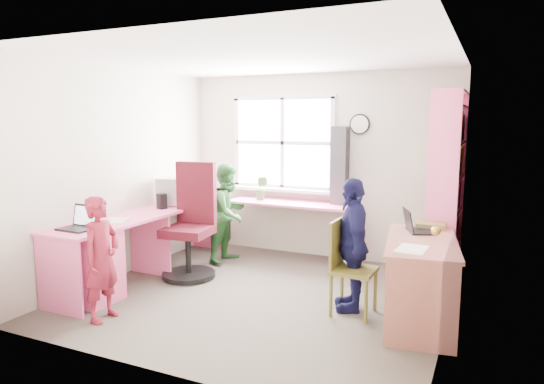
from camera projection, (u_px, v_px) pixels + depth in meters
The scene contains 19 objects.
room at pixel (267, 178), 4.92m from camera, with size 3.64×3.44×2.44m.
l_desk at pixel (142, 246), 5.23m from camera, with size 2.38×2.95×0.75m.
right_desk at pixel (421, 262), 4.31m from camera, with size 0.78×1.37×0.75m.
bookshelf at pixel (446, 194), 5.25m from camera, with size 0.30×1.02×2.10m.
swivel_chair at pixel (191, 228), 5.60m from camera, with size 0.68×0.68×1.31m.
wooden_chair at pixel (347, 263), 4.50m from camera, with size 0.39×0.39×0.88m.
crt_monitor at pixel (173, 191), 6.02m from camera, with size 0.43×0.41×0.34m.
laptop_left at pixel (81, 223), 4.70m from camera, with size 0.34×0.28×0.23m.
laptop_right at pixel (416, 227), 4.59m from camera, with size 0.36×0.39×0.22m.
speaker_a at pixel (162, 201), 5.77m from camera, with size 0.11×0.11×0.18m.
speaker_b at pixel (189, 195), 6.29m from camera, with size 0.11×0.11×0.17m.
cd_tower at pixel (340, 165), 6.07m from camera, with size 0.20×0.18×0.98m.
game_box at pixel (430, 225), 4.78m from camera, with size 0.30×0.30×0.05m.
paper_a at pixel (115, 220), 5.11m from camera, with size 0.33×0.38×0.00m.
paper_b at pixel (412, 249), 3.97m from camera, with size 0.25×0.34×0.00m.
potted_plant at pixel (262, 188), 6.43m from camera, with size 0.18×0.14×0.32m, color #2E692A.
person_red at pixel (102, 259), 4.34m from camera, with size 0.41×0.27×1.13m, color maroon.
person_green at pixel (229, 213), 6.18m from camera, with size 0.61×0.48×1.26m, color #2B6C2E.
person_navy at pixel (352, 244), 4.57m from camera, with size 0.74×0.31×1.27m, color #13133D.
Camera 1 is at (2.10, -4.32, 1.78)m, focal length 32.00 mm.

